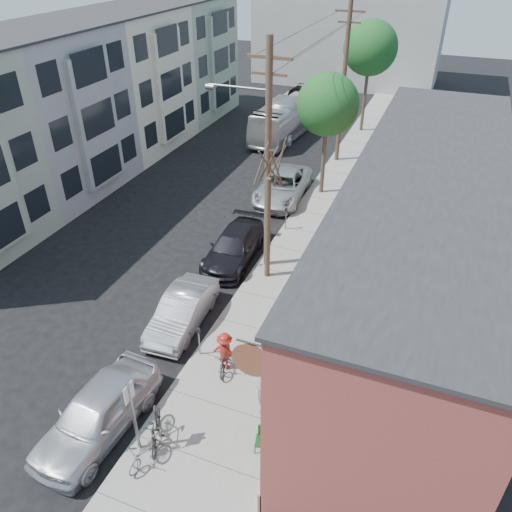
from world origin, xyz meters
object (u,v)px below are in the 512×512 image
(sign_post, at_px, (132,410))
(parked_bike_a, at_px, (155,428))
(tree_bare, at_px, (268,230))
(tree_leafy_mid, at_px, (328,105))
(patio_chair_a, at_px, (271,438))
(bus, at_px, (290,115))
(cyclist, at_px, (225,351))
(car_3, at_px, (282,186))
(car_1, at_px, (182,311))
(parked_bike_b, at_px, (146,450))
(parking_meter_far, at_px, (286,215))
(car_0, at_px, (98,413))
(patio_chair_b, at_px, (263,441))
(patron_grey, at_px, (263,388))
(utility_pole_near, at_px, (267,158))
(car_2, at_px, (234,247))
(tree_leafy_far, at_px, (370,48))
(parking_meter_near, at_px, (199,337))

(sign_post, bearing_deg, parked_bike_a, 51.45)
(tree_bare, distance_m, tree_leafy_mid, 9.75)
(patio_chair_a, distance_m, bus, 28.60)
(cyclist, bearing_deg, car_3, -75.68)
(cyclist, distance_m, car_1, 3.08)
(sign_post, xyz_separation_m, car_3, (-1.55, 17.84, -1.06))
(car_1, bearing_deg, patio_chair_a, -42.24)
(parked_bike_b, distance_m, car_1, 6.23)
(tree_bare, height_order, car_1, tree_bare)
(sign_post, relative_size, cyclist, 1.84)
(parking_meter_far, height_order, bus, bus)
(car_0, height_order, car_1, car_0)
(parked_bike_b, distance_m, bus, 29.50)
(patio_chair_b, relative_size, patron_grey, 0.48)
(parked_bike_b, relative_size, car_1, 0.36)
(utility_pole_near, relative_size, parked_bike_b, 6.43)
(parked_bike_b, distance_m, car_2, 11.18)
(tree_leafy_far, relative_size, car_1, 1.87)
(patio_chair_a, distance_m, patron_grey, 1.59)
(parking_meter_far, bearing_deg, tree_leafy_far, 88.15)
(utility_pole_near, xyz_separation_m, patio_chair_b, (3.47, -9.49, -4.82))
(parking_meter_far, height_order, tree_leafy_mid, tree_leafy_mid)
(car_0, bearing_deg, car_3, 93.44)
(patio_chair_a, bearing_deg, car_3, 96.86)
(patio_chair_a, relative_size, car_1, 0.20)
(patron_grey, distance_m, parked_bike_b, 3.95)
(utility_pole_near, height_order, tree_leafy_far, utility_pole_near)
(utility_pole_near, bearing_deg, car_1, -107.26)
(car_3, bearing_deg, parking_meter_far, -72.78)
(sign_post, height_order, cyclist, sign_post)
(patio_chair_a, height_order, car_0, car_0)
(parked_bike_b, height_order, car_1, car_1)
(tree_bare, distance_m, parked_bike_a, 9.61)
(parking_meter_far, xyz_separation_m, patio_chair_b, (3.61, -12.88, -0.39))
(parking_meter_far, bearing_deg, patio_chair_b, -74.33)
(parked_bike_a, relative_size, car_1, 0.43)
(patio_chair_b, xyz_separation_m, car_3, (-5.06, 16.58, 0.19))
(patron_grey, distance_m, cyclist, 2.26)
(patron_grey, bearing_deg, tree_bare, -178.02)
(parking_meter_far, relative_size, cyclist, 0.81)
(parking_meter_near, height_order, car_2, car_2)
(parking_meter_far, distance_m, utility_pole_near, 5.58)
(sign_post, distance_m, patron_grey, 4.08)
(parking_meter_near, height_order, bus, bus)
(sign_post, distance_m, cyclist, 4.22)
(utility_pole_near, relative_size, patio_chair_b, 11.36)
(sign_post, xyz_separation_m, parking_meter_far, (-0.10, 14.14, -0.85))
(parking_meter_far, distance_m, car_1, 8.64)
(sign_post, xyz_separation_m, tree_leafy_far, (0.45, 31.14, 4.37))
(parking_meter_far, xyz_separation_m, tree_leafy_far, (0.55, 17.00, 5.22))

